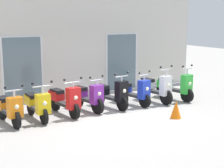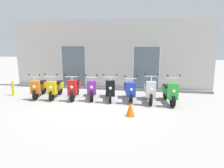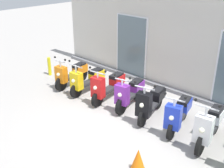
{
  "view_description": "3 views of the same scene",
  "coord_description": "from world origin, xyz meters",
  "px_view_note": "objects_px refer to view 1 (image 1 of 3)",
  "views": [
    {
      "loc": [
        -4.88,
        -8.45,
        2.91
      ],
      "look_at": [
        0.19,
        0.56,
        0.88
      ],
      "focal_mm": 54.74,
      "sensor_mm": 36.0,
      "label": 1
    },
    {
      "loc": [
        2.05,
        -8.28,
        2.73
      ],
      "look_at": [
        0.59,
        0.36,
        0.84
      ],
      "focal_mm": 34.97,
      "sensor_mm": 36.0,
      "label": 2
    },
    {
      "loc": [
        4.24,
        -4.72,
        4.04
      ],
      "look_at": [
        -0.78,
        0.63,
        0.77
      ],
      "focal_mm": 44.65,
      "sensor_mm": 36.0,
      "label": 3
    }
  ],
  "objects_px": {
    "scooter_red": "(65,100)",
    "scooter_blue": "(133,91)",
    "scooter_white": "(156,88)",
    "scooter_orange": "(9,108)",
    "scooter_black": "(111,93)",
    "scooter_purple": "(88,96)",
    "scooter_green": "(175,87)",
    "traffic_cone": "(176,109)",
    "scooter_yellow": "(37,104)"
  },
  "relations": [
    {
      "from": "scooter_blue",
      "to": "scooter_white",
      "type": "distance_m",
      "value": 0.88
    },
    {
      "from": "scooter_purple",
      "to": "scooter_green",
      "type": "distance_m",
      "value": 3.38
    },
    {
      "from": "scooter_red",
      "to": "scooter_green",
      "type": "relative_size",
      "value": 1.0
    },
    {
      "from": "scooter_purple",
      "to": "scooter_black",
      "type": "height_order",
      "value": "scooter_black"
    },
    {
      "from": "scooter_blue",
      "to": "scooter_white",
      "type": "height_order",
      "value": "scooter_white"
    },
    {
      "from": "scooter_black",
      "to": "scooter_green",
      "type": "bearing_deg",
      "value": -2.55
    },
    {
      "from": "scooter_white",
      "to": "scooter_purple",
      "type": "bearing_deg",
      "value": 176.39
    },
    {
      "from": "scooter_orange",
      "to": "scooter_yellow",
      "type": "bearing_deg",
      "value": 0.91
    },
    {
      "from": "scooter_yellow",
      "to": "scooter_red",
      "type": "height_order",
      "value": "scooter_red"
    },
    {
      "from": "scooter_purple",
      "to": "traffic_cone",
      "type": "distance_m",
      "value": 2.77
    },
    {
      "from": "scooter_yellow",
      "to": "scooter_purple",
      "type": "height_order",
      "value": "scooter_yellow"
    },
    {
      "from": "scooter_black",
      "to": "scooter_green",
      "type": "distance_m",
      "value": 2.56
    },
    {
      "from": "scooter_orange",
      "to": "traffic_cone",
      "type": "bearing_deg",
      "value": -22.64
    },
    {
      "from": "scooter_orange",
      "to": "scooter_white",
      "type": "distance_m",
      "value": 5.03
    },
    {
      "from": "scooter_black",
      "to": "traffic_cone",
      "type": "bearing_deg",
      "value": -60.56
    },
    {
      "from": "scooter_orange",
      "to": "scooter_black",
      "type": "distance_m",
      "value": 3.3
    },
    {
      "from": "scooter_blue",
      "to": "scooter_white",
      "type": "relative_size",
      "value": 0.96
    },
    {
      "from": "scooter_orange",
      "to": "scooter_yellow",
      "type": "xyz_separation_m",
      "value": [
        0.8,
        0.01,
        0.01
      ]
    },
    {
      "from": "scooter_black",
      "to": "traffic_cone",
      "type": "distance_m",
      "value": 2.22
    },
    {
      "from": "traffic_cone",
      "to": "scooter_blue",
      "type": "bearing_deg",
      "value": 96.62
    },
    {
      "from": "scooter_orange",
      "to": "scooter_white",
      "type": "bearing_deg",
      "value": 0.18
    },
    {
      "from": "scooter_purple",
      "to": "scooter_white",
      "type": "height_order",
      "value": "scooter_white"
    },
    {
      "from": "scooter_orange",
      "to": "scooter_green",
      "type": "bearing_deg",
      "value": -0.15
    },
    {
      "from": "scooter_white",
      "to": "traffic_cone",
      "type": "relative_size",
      "value": 3.08
    },
    {
      "from": "scooter_orange",
      "to": "scooter_purple",
      "type": "distance_m",
      "value": 2.49
    },
    {
      "from": "scooter_orange",
      "to": "scooter_yellow",
      "type": "height_order",
      "value": "scooter_yellow"
    },
    {
      "from": "scooter_orange",
      "to": "scooter_purple",
      "type": "height_order",
      "value": "scooter_purple"
    },
    {
      "from": "scooter_black",
      "to": "traffic_cone",
      "type": "relative_size",
      "value": 3.02
    },
    {
      "from": "scooter_red",
      "to": "traffic_cone",
      "type": "bearing_deg",
      "value": -35.23
    },
    {
      "from": "scooter_orange",
      "to": "scooter_red",
      "type": "xyz_separation_m",
      "value": [
        1.68,
        0.08,
        0.02
      ]
    },
    {
      "from": "scooter_orange",
      "to": "traffic_cone",
      "type": "relative_size",
      "value": 2.99
    },
    {
      "from": "scooter_purple",
      "to": "scooter_yellow",
      "type": "bearing_deg",
      "value": -174.44
    },
    {
      "from": "scooter_orange",
      "to": "scooter_purple",
      "type": "bearing_deg",
      "value": 4.06
    },
    {
      "from": "scooter_red",
      "to": "scooter_black",
      "type": "height_order",
      "value": "scooter_black"
    },
    {
      "from": "scooter_red",
      "to": "scooter_blue",
      "type": "bearing_deg",
      "value": 0.79
    },
    {
      "from": "scooter_green",
      "to": "scooter_white",
      "type": "bearing_deg",
      "value": 177.84
    },
    {
      "from": "traffic_cone",
      "to": "scooter_black",
      "type": "bearing_deg",
      "value": 119.44
    },
    {
      "from": "scooter_orange",
      "to": "scooter_purple",
      "type": "relative_size",
      "value": 1.01
    },
    {
      "from": "scooter_yellow",
      "to": "scooter_green",
      "type": "bearing_deg",
      "value": -0.32
    },
    {
      "from": "scooter_yellow",
      "to": "scooter_purple",
      "type": "bearing_deg",
      "value": 5.56
    },
    {
      "from": "scooter_white",
      "to": "traffic_cone",
      "type": "height_order",
      "value": "scooter_white"
    },
    {
      "from": "scooter_orange",
      "to": "traffic_cone",
      "type": "height_order",
      "value": "scooter_orange"
    },
    {
      "from": "scooter_orange",
      "to": "scooter_purple",
      "type": "xyz_separation_m",
      "value": [
        2.48,
        0.18,
        0.01
      ]
    },
    {
      "from": "scooter_black",
      "to": "scooter_red",
      "type": "bearing_deg",
      "value": -179.41
    },
    {
      "from": "scooter_yellow",
      "to": "scooter_purple",
      "type": "xyz_separation_m",
      "value": [
        1.68,
        0.16,
        0.0
      ]
    },
    {
      "from": "scooter_blue",
      "to": "traffic_cone",
      "type": "distance_m",
      "value": 1.97
    },
    {
      "from": "scooter_black",
      "to": "scooter_white",
      "type": "distance_m",
      "value": 1.73
    },
    {
      "from": "scooter_orange",
      "to": "scooter_yellow",
      "type": "relative_size",
      "value": 1.01
    },
    {
      "from": "scooter_orange",
      "to": "scooter_green",
      "type": "height_order",
      "value": "scooter_green"
    },
    {
      "from": "scooter_green",
      "to": "scooter_black",
      "type": "bearing_deg",
      "value": 177.45
    }
  ]
}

